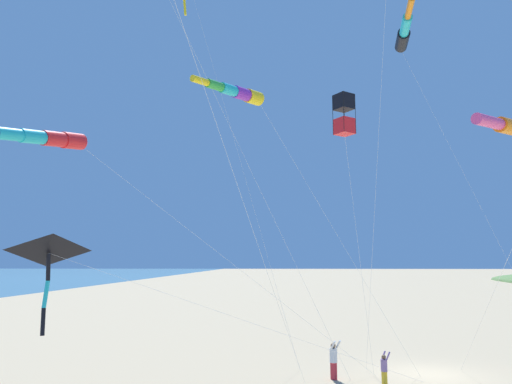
{
  "coord_description": "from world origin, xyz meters",
  "views": [
    {
      "loc": [
        6.56,
        22.5,
        4.95
      ],
      "look_at": [
        7.47,
        5.18,
        7.46
      ],
      "focal_mm": 33.69,
      "sensor_mm": 36.0,
      "label": 1
    }
  ],
  "objects_px": {
    "person_bystander_far": "(334,358)",
    "kite_delta_black_fish_shape": "(49,252)",
    "kite_windsock_blue_topmost": "(238,93)",
    "kite_windsock_rainbow_low_near": "(40,138)",
    "kite_windsock_teal_far_right": "(404,33)",
    "person_child_green_jacket": "(384,367)",
    "kite_box_yellow_midlevel": "(344,115)"
  },
  "relations": [
    {
      "from": "kite_windsock_rainbow_low_near",
      "to": "person_child_green_jacket",
      "type": "bearing_deg",
      "value": -153.03
    },
    {
      "from": "person_child_green_jacket",
      "to": "kite_box_yellow_midlevel",
      "type": "xyz_separation_m",
      "value": [
        1.38,
        0.38,
        10.44
      ]
    },
    {
      "from": "person_bystander_far",
      "to": "kite_box_yellow_midlevel",
      "type": "bearing_deg",
      "value": 112.33
    },
    {
      "from": "person_bystander_far",
      "to": "kite_delta_black_fish_shape",
      "type": "distance_m",
      "value": 12.19
    },
    {
      "from": "kite_delta_black_fish_shape",
      "to": "kite_windsock_blue_topmost",
      "type": "bearing_deg",
      "value": -161.22
    },
    {
      "from": "person_bystander_far",
      "to": "kite_windsock_rainbow_low_near",
      "type": "bearing_deg",
      "value": 35.16
    },
    {
      "from": "kite_box_yellow_midlevel",
      "to": "kite_delta_black_fish_shape",
      "type": "xyz_separation_m",
      "value": [
        10.69,
        3.81,
        -5.89
      ]
    },
    {
      "from": "person_bystander_far",
      "to": "kite_box_yellow_midlevel",
      "type": "distance_m",
      "value": 10.37
    },
    {
      "from": "kite_windsock_rainbow_low_near",
      "to": "kite_windsock_teal_far_right",
      "type": "bearing_deg",
      "value": -142.35
    },
    {
      "from": "kite_windsock_rainbow_low_near",
      "to": "kite_delta_black_fish_shape",
      "type": "xyz_separation_m",
      "value": [
        0.35,
        -1.78,
        -3.56
      ]
    },
    {
      "from": "kite_box_yellow_midlevel",
      "to": "person_bystander_far",
      "type": "bearing_deg",
      "value": -67.67
    },
    {
      "from": "person_bystander_far",
      "to": "kite_windsock_rainbow_low_near",
      "type": "xyz_separation_m",
      "value": [
        9.8,
        6.91,
        7.93
      ]
    },
    {
      "from": "person_child_green_jacket",
      "to": "person_bystander_far",
      "type": "height_order",
      "value": "person_bystander_far"
    },
    {
      "from": "kite_windsock_blue_topmost",
      "to": "kite_delta_black_fish_shape",
      "type": "height_order",
      "value": "kite_windsock_blue_topmost"
    },
    {
      "from": "person_child_green_jacket",
      "to": "person_bystander_far",
      "type": "distance_m",
      "value": 2.15
    },
    {
      "from": "person_child_green_jacket",
      "to": "kite_delta_black_fish_shape",
      "type": "distance_m",
      "value": 13.56
    },
    {
      "from": "person_bystander_far",
      "to": "kite_windsock_teal_far_right",
      "type": "relative_size",
      "value": 0.09
    },
    {
      "from": "kite_box_yellow_midlevel",
      "to": "kite_windsock_blue_topmost",
      "type": "xyz_separation_m",
      "value": [
        4.42,
        1.67,
        0.46
      ]
    },
    {
      "from": "kite_windsock_blue_topmost",
      "to": "kite_windsock_rainbow_low_near",
      "type": "height_order",
      "value": "kite_windsock_blue_topmost"
    },
    {
      "from": "kite_windsock_blue_topmost",
      "to": "person_child_green_jacket",
      "type": "bearing_deg",
      "value": -160.53
    },
    {
      "from": "person_child_green_jacket",
      "to": "person_bystander_far",
      "type": "bearing_deg",
      "value": -26.06
    },
    {
      "from": "kite_box_yellow_midlevel",
      "to": "kite_windsock_rainbow_low_near",
      "type": "bearing_deg",
      "value": 28.39
    },
    {
      "from": "kite_windsock_blue_topmost",
      "to": "person_bystander_far",
      "type": "bearing_deg",
      "value": -142.37
    },
    {
      "from": "kite_delta_black_fish_shape",
      "to": "person_child_green_jacket",
      "type": "bearing_deg",
      "value": -160.89
    },
    {
      "from": "kite_windsock_blue_topmost",
      "to": "kite_delta_black_fish_shape",
      "type": "distance_m",
      "value": 9.18
    },
    {
      "from": "kite_windsock_blue_topmost",
      "to": "kite_delta_black_fish_shape",
      "type": "xyz_separation_m",
      "value": [
        6.27,
        2.13,
        -6.35
      ]
    },
    {
      "from": "person_bystander_far",
      "to": "kite_windsock_teal_far_right",
      "type": "height_order",
      "value": "kite_windsock_teal_far_right"
    },
    {
      "from": "person_child_green_jacket",
      "to": "kite_windsock_teal_far_right",
      "type": "xyz_separation_m",
      "value": [
        -2.85,
        -5.28,
        16.88
      ]
    },
    {
      "from": "person_bystander_far",
      "to": "kite_windsock_blue_topmost",
      "type": "relative_size",
      "value": 0.14
    },
    {
      "from": "kite_delta_black_fish_shape",
      "to": "kite_windsock_rainbow_low_near",
      "type": "bearing_deg",
      "value": 101.11
    },
    {
      "from": "kite_windsock_blue_topmost",
      "to": "kite_delta_black_fish_shape",
      "type": "relative_size",
      "value": 0.8
    },
    {
      "from": "kite_delta_black_fish_shape",
      "to": "kite_box_yellow_midlevel",
      "type": "bearing_deg",
      "value": -160.4
    }
  ]
}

